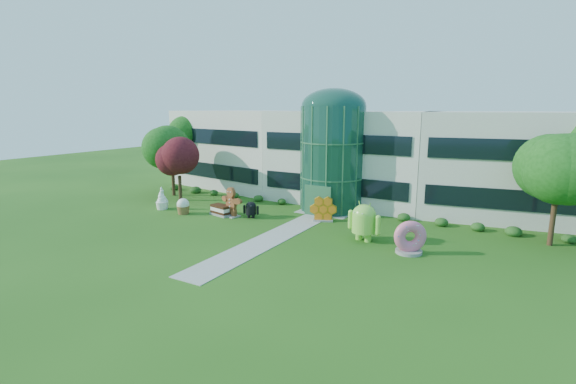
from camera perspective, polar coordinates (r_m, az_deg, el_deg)
The scene contains 14 objects.
ground at distance 30.58m, azimuth -3.47°, elevation -6.97°, with size 140.00×140.00×0.00m, color #215114.
building at distance 45.36m, azimuth 9.24°, elevation 4.96°, with size 46.00×15.00×9.30m, color beige, non-canonical shape.
atrium at distance 39.83m, azimuth 6.11°, elevation 4.52°, with size 6.00×6.00×9.80m, color #194738.
walkway at distance 32.17m, azimuth -1.48°, elevation -5.98°, with size 2.40×20.00×0.04m, color #9E9E93.
tree_red at distance 45.24m, azimuth -14.64°, elevation 2.61°, with size 4.00×4.00×6.00m, color #3F0C14, non-canonical shape.
trees_backdrop at distance 40.82m, azimuth 6.67°, elevation 3.69°, with size 52.00×8.00×8.40m, color #154912, non-canonical shape.
android_green at distance 31.11m, azimuth 10.35°, elevation -3.72°, with size 2.85×1.90×3.23m, color #87D945, non-canonical shape.
android_black at distance 37.20m, azimuth -5.09°, elevation -2.26°, with size 1.53×1.03×1.74m, color black, non-canonical shape.
donut at distance 29.31m, azimuth 16.29°, elevation -5.88°, with size 2.22×1.07×2.31m, color #EC5A81, non-canonical shape.
gingerbread at distance 37.82m, azimuth -7.77°, elevation -1.33°, with size 2.95×1.13×2.72m, color brown, non-canonical shape.
ice_cream_sandwich at distance 38.60m, azimuth -9.14°, elevation -2.45°, with size 2.18×1.09×0.97m, color black, non-canonical shape.
honeycomb at distance 36.16m, azimuth 4.84°, elevation -2.48°, with size 2.48×0.89×1.95m, color orange, non-canonical shape.
froyo at distance 42.05m, azimuth -16.87°, elevation -0.80°, with size 1.28×1.28×2.20m, color white, non-canonical shape.
cupcake at distance 39.70m, azimuth -14.15°, elevation -1.89°, with size 1.23×1.23×1.48m, color white, non-canonical shape.
Camera 1 is at (16.22, -24.06, 9.64)m, focal length 26.00 mm.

